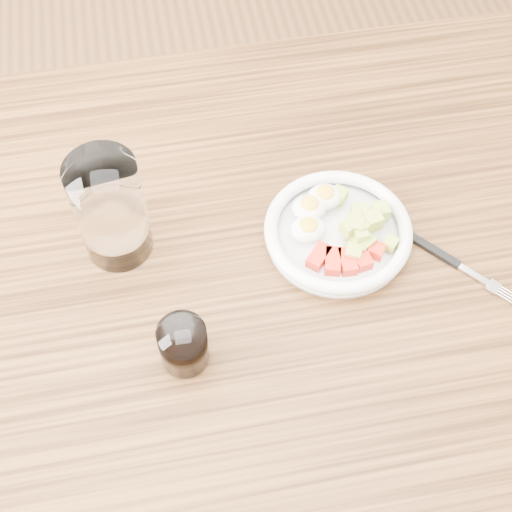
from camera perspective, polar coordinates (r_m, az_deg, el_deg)
The scene contains 6 objects.
ground at distance 1.66m, azimuth 0.42°, elevation -15.30°, with size 4.00×4.00×0.00m, color brown.
dining_table at distance 1.04m, azimuth 0.64°, elevation -4.25°, with size 1.50×0.90×0.77m.
bowl at distance 0.98m, azimuth 6.53°, elevation 2.07°, with size 0.20×0.20×0.05m.
fork at distance 1.00m, azimuth 15.11°, elevation -0.24°, with size 0.12×0.14×0.01m.
water_glass at distance 0.93m, azimuth -11.57°, elevation 3.66°, with size 0.09×0.09×0.16m, color white.
coffee_glass at distance 0.87m, azimuth -5.82°, elevation -7.10°, with size 0.06×0.06×0.07m.
Camera 1 is at (-0.10, -0.49, 1.59)m, focal length 50.00 mm.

